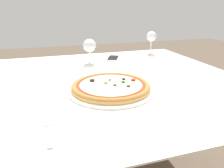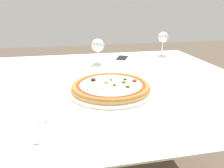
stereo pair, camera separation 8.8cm
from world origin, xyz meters
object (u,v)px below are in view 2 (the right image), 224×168
at_px(wine_glass_far_left, 98,46).
at_px(dining_table, 105,94).
at_px(pizza_plate, 112,87).
at_px(wine_glass_far_right, 163,38).
at_px(fork, 41,126).
at_px(cell_phone, 122,58).

bearing_deg(wine_glass_far_left, dining_table, -92.04).
distance_m(pizza_plate, wine_glass_far_right, 0.78).
xyz_separation_m(pizza_plate, wine_glass_far_left, (0.01, 0.46, 0.09)).
relative_size(wine_glass_far_left, wine_glass_far_right, 0.92).
bearing_deg(wine_glass_far_left, fork, -110.81).
bearing_deg(dining_table, cell_phone, 64.92).
height_order(fork, cell_phone, cell_phone).
distance_m(dining_table, pizza_plate, 0.17).
relative_size(wine_glass_far_right, cell_phone, 0.99).
xyz_separation_m(pizza_plate, cell_phone, (0.17, 0.52, -0.01)).
bearing_deg(pizza_plate, fork, -137.82).
bearing_deg(pizza_plate, wine_glass_far_left, 89.23).
relative_size(fork, cell_phone, 1.06).
xyz_separation_m(wine_glass_far_right, cell_phone, (-0.31, -0.08, -0.11)).
xyz_separation_m(dining_table, wine_glass_far_right, (0.48, 0.46, 0.19)).
xyz_separation_m(dining_table, cell_phone, (0.18, 0.38, 0.08)).
bearing_deg(dining_table, fork, -123.64).
height_order(wine_glass_far_right, cell_phone, wine_glass_far_right).
height_order(dining_table, wine_glass_far_left, wine_glass_far_left).
distance_m(wine_glass_far_left, wine_glass_far_right, 0.49).
xyz_separation_m(dining_table, pizza_plate, (0.00, -0.15, 0.09)).
bearing_deg(cell_phone, wine_glass_far_left, -159.12).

